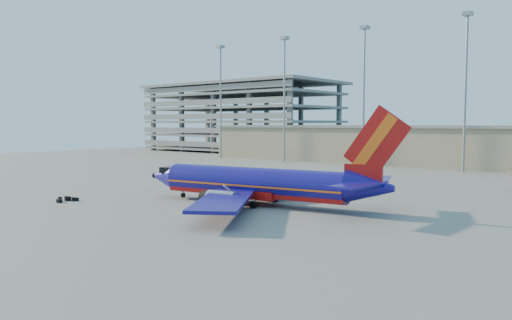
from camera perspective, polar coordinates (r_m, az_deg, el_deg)
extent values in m
plane|color=slate|center=(64.39, -2.73, -3.72)|extent=(220.00, 220.00, 0.00)
cube|color=gray|center=(110.54, 21.92, 1.36)|extent=(120.00, 15.00, 8.00)
cube|color=slate|center=(110.44, 21.98, 3.54)|extent=(122.00, 16.00, 0.60)
cube|color=slate|center=(160.50, -1.63, 1.37)|extent=(60.00, 30.00, 0.70)
cube|color=slate|center=(160.34, -1.63, 2.87)|extent=(60.00, 30.00, 0.70)
cube|color=slate|center=(160.30, -1.64, 4.37)|extent=(60.00, 30.00, 0.70)
cube|color=slate|center=(160.37, -1.64, 5.87)|extent=(60.00, 30.00, 0.70)
cube|color=slate|center=(160.55, -1.64, 7.37)|extent=(60.00, 30.00, 0.70)
cube|color=slate|center=(160.76, -1.64, 8.51)|extent=(62.00, 32.00, 0.80)
cube|color=slate|center=(170.38, 1.22, 4.73)|extent=(1.20, 1.20, 21.00)
cylinder|color=gray|center=(128.21, -4.06, 6.47)|extent=(0.44, 0.44, 28.00)
cube|color=gray|center=(129.57, -4.09, 12.80)|extent=(1.60, 1.60, 0.70)
cylinder|color=gray|center=(115.48, 3.26, 6.73)|extent=(0.44, 0.44, 28.00)
cube|color=gray|center=(116.99, 3.29, 13.74)|extent=(1.60, 1.60, 0.70)
cylinder|color=gray|center=(105.05, 12.21, 6.90)|extent=(0.44, 0.44, 28.00)
cube|color=gray|center=(106.71, 12.33, 14.59)|extent=(1.60, 1.60, 0.70)
cylinder|color=gray|center=(97.64, 22.81, 6.88)|extent=(0.44, 0.44, 28.00)
cube|color=gray|center=(99.43, 23.05, 15.13)|extent=(1.60, 1.60, 0.70)
cylinder|color=navy|center=(54.70, -0.25, -2.57)|extent=(21.71, 6.59, 3.31)
cube|color=#AB100D|center=(54.80, -0.25, -3.46)|extent=(21.62, 5.97, 1.16)
cube|color=#EC5C13|center=(54.72, -0.25, -2.81)|extent=(21.72, 6.62, 0.20)
cone|color=navy|center=(62.00, -10.36, -1.84)|extent=(4.22, 3.85, 3.31)
cube|color=black|center=(61.18, -9.54, -1.12)|extent=(2.48, 2.63, 0.72)
cone|color=navy|center=(49.40, 12.94, -3.04)|extent=(5.11, 3.99, 3.31)
cube|color=#AB100D|center=(49.48, 12.17, -1.61)|extent=(3.79, 1.07, 1.97)
cube|color=#AB100D|center=(48.89, 13.62, 1.97)|extent=(6.53, 1.30, 7.14)
cube|color=#EC5C13|center=(48.94, 13.42, 1.98)|extent=(4.37, 1.05, 5.60)
cube|color=navy|center=(52.33, 13.56, -2.11)|extent=(4.55, 6.30, 0.20)
cube|color=navy|center=(46.57, 11.42, -2.84)|extent=(2.99, 5.86, 0.20)
cube|color=navy|center=(61.07, 4.58, -2.64)|extent=(7.93, 14.55, 0.31)
cube|color=navy|center=(47.49, -3.68, -4.59)|extent=(11.28, 14.07, 0.31)
cube|color=#AB100D|center=(54.63, 0.15, -3.86)|extent=(5.84, 4.27, 0.89)
cylinder|color=gray|center=(59.41, 1.13, -3.38)|extent=(3.47, 2.35, 1.88)
cylinder|color=gray|center=(51.55, -3.91, -4.55)|extent=(3.47, 2.35, 1.88)
cylinder|color=gray|center=(60.48, -8.33, -3.81)|extent=(0.25, 0.25, 0.98)
cylinder|color=black|center=(60.51, -8.33, -4.00)|extent=(0.60, 0.31, 0.57)
cylinder|color=black|center=(56.33, 2.13, -4.47)|extent=(0.82, 0.60, 0.75)
cylinder|color=black|center=(52.32, -0.28, -5.14)|extent=(0.82, 0.60, 0.75)
cube|color=#F0A715|center=(50.89, -3.67, -4.96)|extent=(2.15, 1.23, 1.02)
cube|color=black|center=(50.80, -3.68, -4.28)|extent=(1.02, 1.12, 0.36)
cylinder|color=black|center=(51.93, -3.91, -5.34)|extent=(0.53, 0.18, 0.53)
cylinder|color=black|center=(51.13, -4.78, -5.50)|extent=(0.53, 0.18, 0.53)
cylinder|color=black|center=(50.85, -2.56, -5.54)|extent=(0.53, 0.18, 0.53)
cylinder|color=black|center=(50.02, -3.42, -5.71)|extent=(0.53, 0.18, 0.53)
cube|color=black|center=(61.40, -21.50, -4.16)|extent=(0.54, 0.46, 0.50)
cube|color=black|center=(61.45, -20.84, -4.13)|extent=(0.56, 0.42, 0.51)
cube|color=black|center=(60.14, -21.57, -4.38)|extent=(0.61, 0.45, 0.41)
cube|color=black|center=(61.27, -20.63, -4.16)|extent=(0.52, 0.45, 0.49)
cube|color=black|center=(60.92, -19.85, -4.24)|extent=(0.54, 0.36, 0.39)
cube|color=black|center=(61.04, -20.16, -4.22)|extent=(0.61, 0.57, 0.41)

